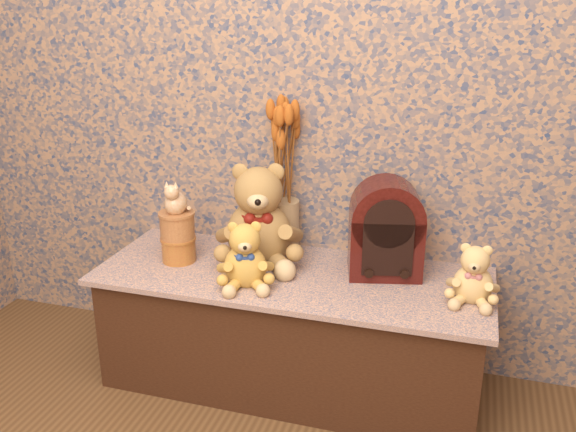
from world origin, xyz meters
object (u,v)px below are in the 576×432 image
cat_figurine (175,196)px  ceramic_vase (283,226)px  biscuit_tin_lower (179,249)px  teddy_medium (245,250)px  teddy_small (474,270)px  teddy_large (259,209)px  cathedral_radio (386,228)px

cat_figurine → ceramic_vase: bearing=26.8°
ceramic_vase → biscuit_tin_lower: bearing=-148.4°
teddy_medium → teddy_small: size_ratio=1.16×
ceramic_vase → teddy_large: bearing=-115.1°
cathedral_radio → biscuit_tin_lower: size_ratio=2.77×
teddy_medium → biscuit_tin_lower: teddy_medium is taller
teddy_medium → biscuit_tin_lower: bearing=139.3°
teddy_large → cathedral_radio: (0.47, 0.02, -0.03)m
teddy_large → ceramic_vase: bearing=46.8°
cathedral_radio → cat_figurine: (-0.77, -0.11, 0.08)m
teddy_small → biscuit_tin_lower: 1.08m
teddy_medium → cat_figurine: bearing=139.3°
teddy_small → cathedral_radio: 0.34m
biscuit_tin_lower → cat_figurine: bearing=0.0°
teddy_medium → ceramic_vase: bearing=62.5°
teddy_medium → ceramic_vase: size_ratio=1.21×
teddy_large → cat_figurine: bearing=179.4°
ceramic_vase → cat_figurine: 0.44m
teddy_large → cat_figurine: (-0.29, -0.09, 0.05)m
teddy_medium → cathedral_radio: bearing=5.8°
cat_figurine → biscuit_tin_lower: bearing=0.0°
teddy_small → cathedral_radio: cathedral_radio is taller
teddy_large → teddy_small: teddy_large is taller
teddy_small → cat_figurine: size_ratio=1.63×
ceramic_vase → biscuit_tin_lower: ceramic_vase is taller
teddy_small → biscuit_tin_lower: size_ratio=1.69×
teddy_large → teddy_small: size_ratio=1.91×
teddy_large → cathedral_radio: size_ratio=1.17×
teddy_small → ceramic_vase: bearing=164.8°
teddy_large → cat_figurine: teddy_large is taller
ceramic_vase → biscuit_tin_lower: size_ratio=1.62×
teddy_small → cathedral_radio: (-0.31, 0.13, 0.07)m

